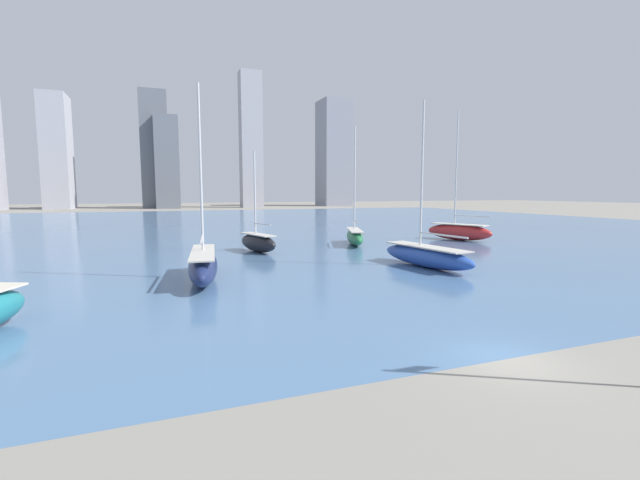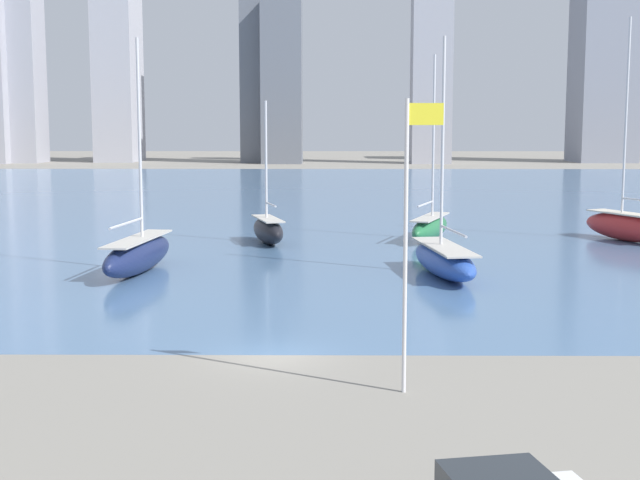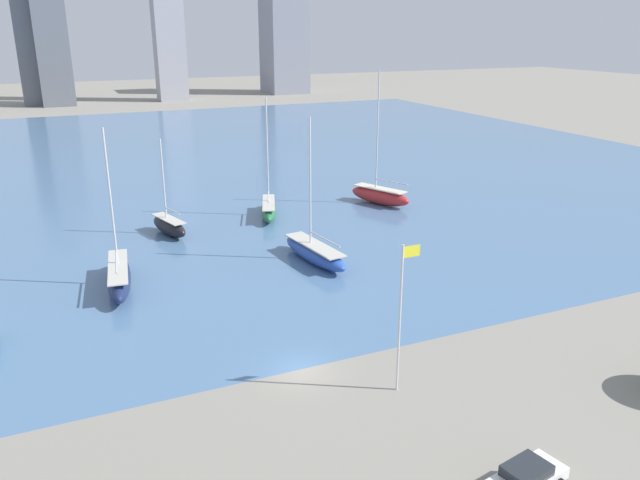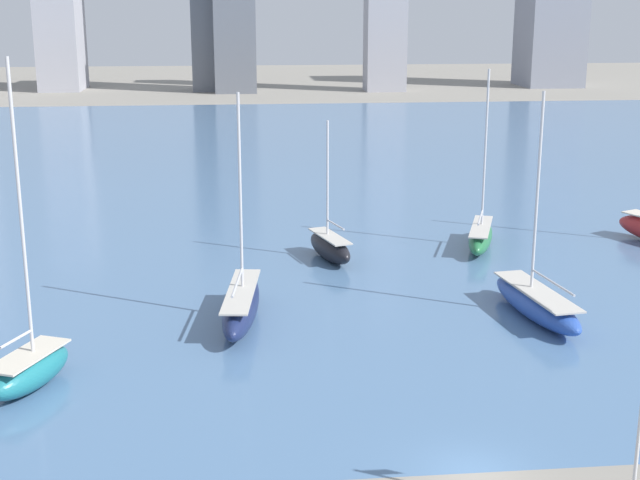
# 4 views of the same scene
# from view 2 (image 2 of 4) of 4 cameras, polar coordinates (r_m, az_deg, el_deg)

# --- Properties ---
(ground_plane) EXTENTS (500.00, 500.00, 0.00)m
(ground_plane) POSITION_cam_2_polar(r_m,az_deg,el_deg) (34.71, -2.97, -7.37)
(ground_plane) COLOR gray
(harbor_water) EXTENTS (180.00, 140.00, 0.00)m
(harbor_water) POSITION_cam_2_polar(r_m,az_deg,el_deg) (103.89, -0.64, 2.59)
(harbor_water) COLOR #4C7099
(harbor_water) RESTS_ON ground_plane
(flag_pole) EXTENTS (1.24, 0.14, 9.69)m
(flag_pole) POSITION_cam_2_polar(r_m,az_deg,el_deg) (29.12, 5.63, 0.39)
(flag_pole) COLOR silver
(flag_pole) RESTS_ON ground_plane
(distant_city_skyline) EXTENTS (182.02, 22.24, 60.54)m
(distant_city_skyline) POSITION_cam_2_polar(r_m,az_deg,el_deg) (207.06, -10.17, 11.71)
(distant_city_skyline) COLOR #9E9EA8
(distant_city_skyline) RESTS_ON ground_plane
(sailboat_black) EXTENTS (3.51, 6.93, 10.53)m
(sailboat_black) POSITION_cam_2_polar(r_m,az_deg,el_deg) (66.23, -3.35, 0.68)
(sailboat_black) COLOR black
(sailboat_black) RESTS_ON harbor_water
(sailboat_red) EXTENTS (5.61, 9.03, 16.73)m
(sailboat_red) POSITION_cam_2_polar(r_m,az_deg,el_deg) (71.42, 19.08, 0.89)
(sailboat_red) COLOR #B72828
(sailboat_red) RESTS_ON harbor_water
(sailboat_blue) EXTENTS (3.73, 10.60, 13.87)m
(sailboat_blue) POSITION_cam_2_polar(r_m,az_deg,el_deg) (52.64, 7.94, -1.23)
(sailboat_blue) COLOR #284CA8
(sailboat_blue) RESTS_ON harbor_water
(sailboat_navy) EXTENTS (3.22, 10.77, 13.89)m
(sailboat_navy) POSITION_cam_2_polar(r_m,az_deg,el_deg) (54.28, -11.56, -0.88)
(sailboat_navy) COLOR #19234C
(sailboat_navy) RESTS_ON harbor_water
(sailboat_green) EXTENTS (4.67, 9.09, 14.03)m
(sailboat_green) POSITION_cam_2_polar(r_m,az_deg,el_deg) (68.60, 7.06, 0.86)
(sailboat_green) COLOR #236B3D
(sailboat_green) RESTS_ON harbor_water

